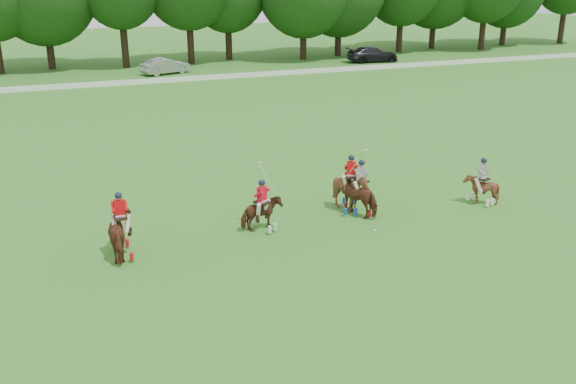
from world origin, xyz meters
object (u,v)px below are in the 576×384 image
object	(u,v)px
car_right	(373,54)
car_mid	(166,66)
polo_red_a	(122,233)
polo_red_b	(262,213)
polo_stripe_b	(481,188)
polo_ball	(375,231)
polo_red_c	(350,191)
polo_stripe_a	(360,195)

from	to	relation	value
car_right	car_mid	bearing A→B (deg)	94.28
polo_red_a	polo_red_b	bearing A→B (deg)	4.77
car_mid	polo_stripe_b	xyz separation A→B (m)	(6.42, -39.03, -0.02)
polo_red_a	car_right	bearing A→B (deg)	51.92
polo_red_a	polo_stripe_b	xyz separation A→B (m)	(15.19, -0.11, -0.16)
polo_stripe_b	car_mid	bearing A→B (deg)	99.34
polo_ball	polo_red_c	bearing A→B (deg)	88.83
polo_ball	car_right	bearing A→B (deg)	62.35
polo_stripe_b	polo_ball	world-z (taller)	polo_stripe_b
polo_stripe_b	polo_red_b	bearing A→B (deg)	176.70
car_right	polo_red_a	bearing A→B (deg)	146.20
polo_stripe_a	car_right	bearing A→B (deg)	61.53
polo_red_a	polo_ball	bearing A→B (deg)	-7.44
car_mid	polo_ball	xyz separation A→B (m)	(0.70, -40.16, -0.70)
car_mid	polo_red_c	bearing A→B (deg)	162.92
polo_red_a	polo_red_b	world-z (taller)	polo_red_b
car_mid	polo_ball	distance (m)	40.17
car_mid	polo_stripe_b	bearing A→B (deg)	171.13
polo_red_a	polo_ball	xyz separation A→B (m)	(9.46, -1.24, -0.85)
car_right	polo_stripe_b	distance (m)	41.93
car_mid	polo_red_b	distance (m)	38.62
polo_red_c	car_right	bearing A→B (deg)	60.96
polo_red_b	polo_stripe_a	xyz separation A→B (m)	(4.38, 0.23, 0.13)
polo_red_a	polo_stripe_a	world-z (taller)	polo_stripe_a
car_right	polo_ball	bearing A→B (deg)	156.64
polo_stripe_a	polo_red_c	bearing A→B (deg)	120.11
polo_stripe_a	polo_stripe_b	bearing A→B (deg)	-8.36
polo_red_c	polo_stripe_b	xyz separation A→B (m)	(5.67, -1.24, -0.18)
car_right	polo_red_a	distance (m)	49.45
polo_stripe_b	polo_ball	distance (m)	5.87
polo_red_a	polo_ball	size ratio (longest dim) A/B	26.96
car_mid	car_right	bearing A→B (deg)	-108.21
car_right	polo_red_c	bearing A→B (deg)	155.24
car_right	polo_red_b	world-z (taller)	polo_red_b
polo_red_b	polo_stripe_a	distance (m)	4.38
polo_red_c	polo_ball	distance (m)	2.51
polo_stripe_a	polo_ball	size ratio (longest dim) A/B	32.15
polo_stripe_a	polo_red_b	bearing A→B (deg)	-176.98
polo_red_a	polo_ball	world-z (taller)	polo_red_a
polo_red_a	polo_red_c	distance (m)	9.58
car_mid	polo_stripe_a	world-z (taller)	polo_stripe_a
car_mid	polo_ball	world-z (taller)	car_mid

